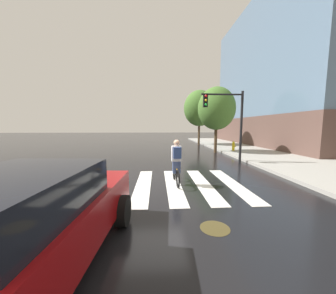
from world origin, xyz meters
name	(u,v)px	position (x,y,z in m)	size (l,w,h in m)	color
ground_plane	(153,185)	(0.00, 0.00, 0.00)	(120.00, 120.00, 0.00)	black
crosswalk_stripes	(158,185)	(0.20, 0.00, 0.01)	(6.17, 4.20, 0.01)	silver
manhole_cover	(215,228)	(1.39, -3.07, 0.00)	(0.64, 0.64, 0.01)	#473D1E
sedan_near	(23,227)	(-1.66, -4.29, 0.82)	(2.41, 4.72, 1.59)	maroon
cyclist	(176,162)	(0.88, 0.02, 0.84)	(0.37, 1.71, 1.69)	black
traffic_light_near	(228,115)	(4.26, 3.93, 2.86)	(2.47, 0.28, 4.20)	black
fire_hydrant	(233,146)	(6.59, 8.52, 0.53)	(0.33, 0.22, 0.78)	gold
street_tree_near	(216,109)	(5.00, 8.38, 3.61)	(3.01, 3.01, 5.36)	#4C3823
street_tree_mid	(199,108)	(4.97, 14.49, 4.22)	(3.51, 3.51, 6.25)	#4C3823
corner_building	(323,77)	(18.99, 14.03, 7.78)	(17.60, 19.98, 15.66)	brown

